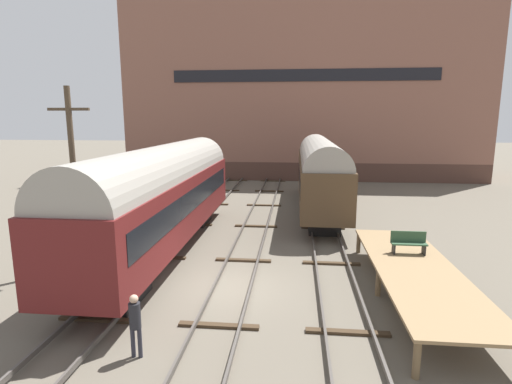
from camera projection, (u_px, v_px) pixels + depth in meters
name	position (u px, v px, depth m)	size (l,w,h in m)	color
ground_plane	(233.00, 288.00, 15.71)	(200.00, 200.00, 0.00)	#60594C
track_left	(134.00, 280.00, 16.09)	(2.60, 60.00, 0.26)	#4C4742
track_middle	(233.00, 285.00, 15.69)	(2.60, 60.00, 0.26)	#4C4742
track_right	(338.00, 289.00, 15.29)	(2.60, 60.00, 0.26)	#4C4742
train_car_maroon	(163.00, 193.00, 19.47)	(3.13, 17.10, 5.30)	black
train_car_brown	(320.00, 170.00, 28.32)	(2.90, 16.39, 5.17)	black
station_platform	(416.00, 270.00, 14.73)	(2.96, 10.08, 1.14)	#8C704C
bench	(409.00, 242.00, 16.23)	(1.40, 0.40, 0.91)	#2D4C33
person_worker	(135.00, 320.00, 10.98)	(0.32, 0.32, 1.86)	#282833
utility_pole	(74.00, 177.00, 17.08)	(1.80, 0.24, 7.90)	#473828
warehouse_building	(302.00, 89.00, 45.95)	(38.27, 11.42, 19.69)	#4F342A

